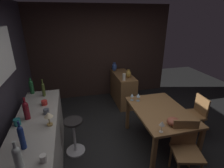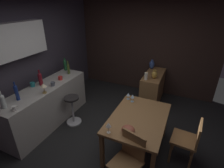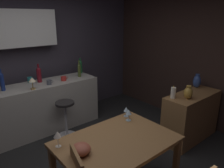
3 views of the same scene
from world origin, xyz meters
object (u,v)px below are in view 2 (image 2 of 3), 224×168
at_px(wine_bottle_ruby, 40,78).
at_px(pillar_candle_tall, 146,76).
at_px(dining_table, 138,121).
at_px(wine_bottle_olive, 68,68).
at_px(wine_bottle_clear, 3,101).
at_px(cup_red, 60,78).
at_px(vase_ceramic_blue, 152,65).
at_px(wine_glass_right, 128,95).
at_px(cup_white, 15,108).
at_px(fruit_bowl, 128,130).
at_px(wine_bottle_cobalt, 16,92).
at_px(wine_glass_left, 133,96).
at_px(counter_lamp, 43,86).
at_px(chair_near_window, 128,159).
at_px(cup_teal, 32,84).
at_px(vase_brass, 154,75).
at_px(cup_slate, 53,84).
at_px(chair_by_doorway, 188,140).
at_px(wine_glass_center, 109,125).
at_px(sideboard_cabinet, 153,88).
at_px(bar_stool, 73,109).
at_px(wine_bottle_green, 65,64).

relative_size(wine_bottle_ruby, pillar_candle_tall, 1.67).
bearing_deg(dining_table, wine_bottle_olive, 69.02).
bearing_deg(wine_bottle_clear, wine_bottle_olive, -1.81).
relative_size(cup_red, vase_ceramic_blue, 0.51).
relative_size(wine_glass_right, cup_red, 1.06).
bearing_deg(wine_bottle_olive, cup_white, -174.21).
distance_m(fruit_bowl, vase_ceramic_blue, 2.61).
bearing_deg(wine_bottle_cobalt, wine_glass_left, -60.18).
bearing_deg(counter_lamp, chair_near_window, -103.28).
relative_size(cup_teal, vase_brass, 0.59).
height_order(wine_glass_left, pillar_candle_tall, pillar_candle_tall).
height_order(chair_near_window, pillar_candle_tall, pillar_candle_tall).
distance_m(chair_near_window, cup_slate, 2.17).
xyz_separation_m(wine_bottle_olive, vase_ceramic_blue, (1.38, -1.73, -0.10)).
bearing_deg(cup_teal, cup_white, -151.09).
height_order(wine_bottle_clear, wine_bottle_cobalt, wine_bottle_cobalt).
distance_m(cup_red, vase_brass, 2.21).
xyz_separation_m(wine_glass_left, wine_bottle_olive, (0.34, 1.76, 0.19)).
relative_size(chair_by_doorway, cup_teal, 6.73).
height_order(dining_table, chair_near_window, chair_near_window).
distance_m(cup_red, cup_white, 1.29).
height_order(wine_glass_center, wine_bottle_clear, wine_bottle_clear).
height_order(chair_by_doorway, wine_bottle_ruby, wine_bottle_ruby).
distance_m(wine_bottle_olive, cup_white, 1.67).
distance_m(sideboard_cabinet, fruit_bowl, 2.28).
bearing_deg(cup_slate, wine_bottle_cobalt, 165.98).
xyz_separation_m(bar_stool, wine_glass_center, (-0.72, -1.23, 0.53)).
height_order(bar_stool, cup_slate, cup_slate).
distance_m(wine_glass_left, cup_slate, 1.69).
xyz_separation_m(wine_bottle_cobalt, wine_bottle_ruby, (0.64, 0.08, -0.01)).
xyz_separation_m(sideboard_cabinet, cup_teal, (-1.92, 2.14, 0.54)).
distance_m(sideboard_cabinet, pillar_candle_tall, 0.66).
distance_m(chair_near_window, pillar_candle_tall, 2.13).
relative_size(sideboard_cabinet, wine_bottle_clear, 3.44).
bearing_deg(vase_brass, pillar_candle_tall, 133.21).
bearing_deg(wine_glass_right, wine_bottle_clear, 129.20).
bearing_deg(wine_glass_left, vase_ceramic_blue, 0.82).
distance_m(bar_stool, counter_lamp, 0.86).
distance_m(counter_lamp, vase_brass, 2.50).
relative_size(wine_bottle_cobalt, cup_teal, 2.86).
distance_m(chair_near_window, cup_white, 1.98).
bearing_deg(cup_white, vase_ceramic_blue, -27.28).
distance_m(dining_table, vase_ceramic_blue, 2.19).
xyz_separation_m(wine_bottle_cobalt, cup_red, (1.02, -0.12, -0.12)).
height_order(cup_slate, pillar_candle_tall, pillar_candle_tall).
relative_size(wine_glass_right, counter_lamp, 0.68).
distance_m(wine_bottle_green, wine_bottle_ruby, 0.93).
distance_m(wine_bottle_green, wine_bottle_clear, 1.85).
bearing_deg(cup_red, dining_table, -101.52).
xyz_separation_m(wine_glass_center, wine_bottle_olive, (1.33, 1.71, 0.16)).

